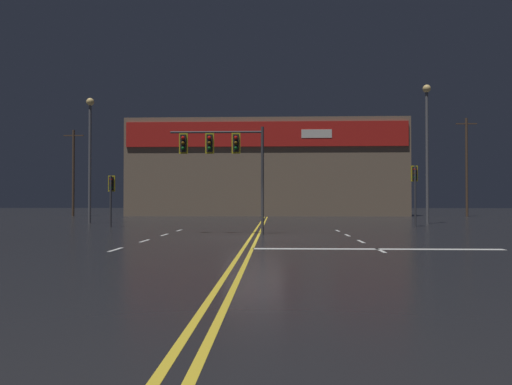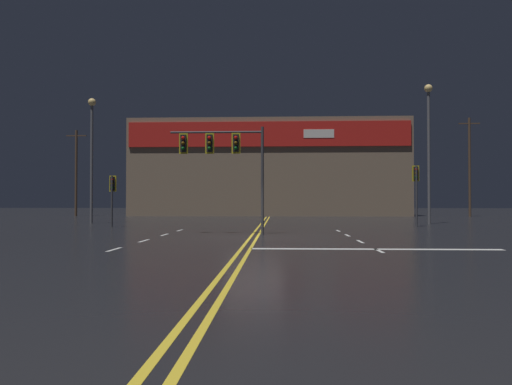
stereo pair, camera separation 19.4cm
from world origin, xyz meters
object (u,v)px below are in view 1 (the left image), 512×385
streetlight_median_approach (427,135)px  streetlight_near_right (90,143)px  traffic_signal_median (222,150)px  traffic_signal_corner_northwest (111,189)px  traffic_signal_corner_northeast (415,182)px

streetlight_median_approach → streetlight_near_right: bearing=179.6°
traffic_signal_median → streetlight_near_right: streetlight_near_right is taller
streetlight_near_right → traffic_signal_corner_northwest: bearing=-57.3°
traffic_signal_corner_northwest → traffic_signal_corner_northeast: bearing=3.2°
streetlight_near_right → traffic_signal_corner_northeast: bearing=-10.4°
traffic_signal_median → traffic_signal_corner_northeast: (11.28, 7.61, -1.22)m
traffic_signal_corner_northwest → streetlight_median_approach: bearing=13.4°
traffic_signal_corner_northeast → streetlight_median_approach: bearing=63.3°
streetlight_median_approach → traffic_signal_corner_northwest: bearing=-166.6°
streetlight_near_right → streetlight_median_approach: streetlight_median_approach is taller
traffic_signal_median → traffic_signal_corner_northwest: 10.15m
traffic_signal_corner_northwest → streetlight_near_right: 6.99m
traffic_signal_corner_northeast → traffic_signal_corner_northwest: traffic_signal_corner_northeast is taller
streetlight_median_approach → traffic_signal_corner_northeast: bearing=-116.7°
traffic_signal_corner_northeast → traffic_signal_corner_northwest: 18.85m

